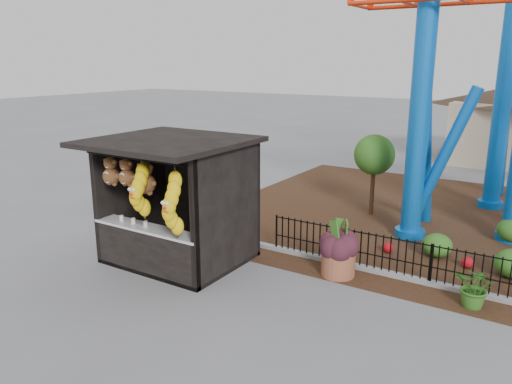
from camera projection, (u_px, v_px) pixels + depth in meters
The scene contains 6 objects.
ground at pixel (253, 307), 10.25m from camera, with size 120.00×120.00×0.00m, color slate.
curb at pixel (487, 296), 10.62m from camera, with size 18.00×0.18×0.12m, color gray.
prize_booth at pixel (171, 205), 12.15m from camera, with size 3.50×3.40×3.12m.
terracotta_planter at pixel (338, 263), 11.70m from camera, with size 0.79×0.79×0.65m, color brown.
planter_foliage at pixel (339, 237), 11.53m from camera, with size 0.70×0.70×0.64m, color #36151F.
potted_plant at pixel (476, 287), 10.14m from camera, with size 0.80×0.70×0.89m, color #2C5E1B.
Camera 1 is at (5.03, -7.83, 4.92)m, focal length 35.00 mm.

